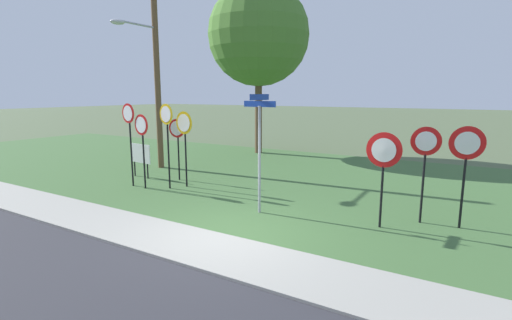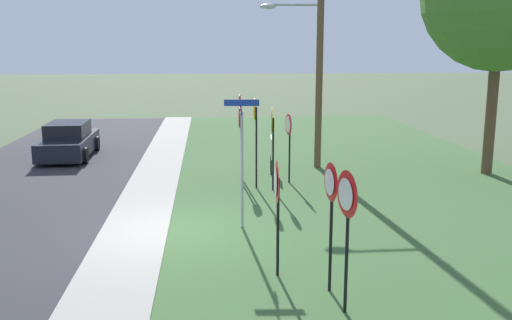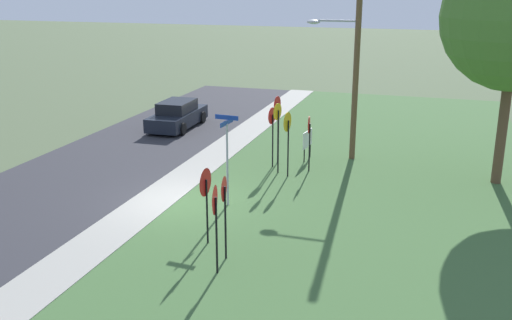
# 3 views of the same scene
# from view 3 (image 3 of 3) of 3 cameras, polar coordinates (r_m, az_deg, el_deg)

# --- Properties ---
(ground_plane) EXTENTS (160.00, 160.00, 0.00)m
(ground_plane) POSITION_cam_3_polar(r_m,az_deg,el_deg) (20.27, -7.64, -4.08)
(ground_plane) COLOR #4C5B3D
(road_asphalt) EXTENTS (44.00, 6.40, 0.01)m
(road_asphalt) POSITION_cam_3_polar(r_m,az_deg,el_deg) (22.65, -18.72, -2.57)
(road_asphalt) COLOR #2D2D33
(road_asphalt) RESTS_ON ground_plane
(sidewalk_strip) EXTENTS (44.00, 1.60, 0.06)m
(sidewalk_strip) POSITION_cam_3_polar(r_m,az_deg,el_deg) (20.60, -9.66, -3.74)
(sidewalk_strip) COLOR #99968C
(sidewalk_strip) RESTS_ON ground_plane
(grass_median) EXTENTS (44.00, 12.00, 0.04)m
(grass_median) POSITION_cam_3_polar(r_m,az_deg,el_deg) (18.65, 9.40, -6.01)
(grass_median) COLOR #3D6033
(grass_median) RESTS_ON ground_plane
(stop_sign_near_left) EXTENTS (0.66, 0.12, 2.21)m
(stop_sign_near_left) POSITION_cam_3_polar(r_m,az_deg,el_deg) (22.88, 5.18, 2.72)
(stop_sign_near_left) COLOR black
(stop_sign_near_left) RESTS_ON grass_median
(stop_sign_near_right) EXTENTS (0.74, 0.13, 2.52)m
(stop_sign_near_right) POSITION_cam_3_polar(r_m,az_deg,el_deg) (22.11, 3.09, 2.93)
(stop_sign_near_right) COLOR black
(stop_sign_near_right) RESTS_ON grass_median
(stop_sign_far_left) EXTENTS (0.65, 0.14, 2.77)m
(stop_sign_far_left) POSITION_cam_3_polar(r_m,az_deg,el_deg) (22.49, 2.13, 3.58)
(stop_sign_far_left) COLOR black
(stop_sign_far_left) RESTS_ON grass_median
(stop_sign_far_center) EXTENTS (0.67, 0.12, 2.44)m
(stop_sign_far_center) POSITION_cam_3_polar(r_m,az_deg,el_deg) (23.30, 1.58, 3.48)
(stop_sign_far_center) COLOR black
(stop_sign_far_center) RESTS_ON grass_median
(stop_sign_far_right) EXTENTS (0.64, 0.13, 2.78)m
(stop_sign_far_right) POSITION_cam_3_polar(r_m,az_deg,el_deg) (23.83, 2.11, 4.34)
(stop_sign_far_right) COLOR black
(stop_sign_far_right) RESTS_ON grass_median
(yield_sign_near_left) EXTENTS (0.68, 0.13, 2.34)m
(yield_sign_near_left) POSITION_cam_3_polar(r_m,az_deg,el_deg) (15.46, -3.14, -3.74)
(yield_sign_near_left) COLOR black
(yield_sign_near_left) RESTS_ON grass_median
(yield_sign_near_right) EXTENTS (0.81, 0.10, 2.24)m
(yield_sign_near_right) POSITION_cam_3_polar(r_m,az_deg,el_deg) (16.44, -4.95, -2.75)
(yield_sign_near_right) COLOR black
(yield_sign_near_right) RESTS_ON grass_median
(yield_sign_far_left) EXTENTS (0.75, 0.18, 2.38)m
(yield_sign_far_left) POSITION_cam_3_polar(r_m,az_deg,el_deg) (14.68, -4.03, -4.71)
(yield_sign_far_left) COLOR black
(yield_sign_far_left) RESTS_ON grass_median
(street_name_post) EXTENTS (0.96, 0.82, 3.08)m
(street_name_post) POSITION_cam_3_polar(r_m,az_deg,el_deg) (19.19, -2.82, 0.72)
(street_name_post) COLOR #9EA0A8
(street_name_post) RESTS_ON grass_median
(utility_pole) EXTENTS (2.10, 2.22, 7.89)m
(utility_pole) POSITION_cam_3_polar(r_m,az_deg,el_deg) (24.36, 9.39, 9.89)
(utility_pole) COLOR brown
(utility_pole) RESTS_ON grass_median
(notice_board) EXTENTS (1.10, 0.14, 1.25)m
(notice_board) POSITION_cam_3_polar(r_m,az_deg,el_deg) (24.58, 5.02, 1.91)
(notice_board) COLOR black
(notice_board) RESTS_ON grass_median
(parked_hatchback_near) EXTENTS (4.37, 1.98, 1.39)m
(parked_hatchback_near) POSITION_cam_3_polar(r_m,az_deg,el_deg) (30.45, -7.65, 4.32)
(parked_hatchback_near) COLOR black
(parked_hatchback_near) RESTS_ON road_asphalt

